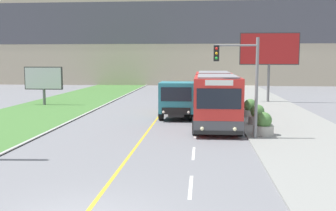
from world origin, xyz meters
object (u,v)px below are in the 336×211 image
(dump_truck, at_px, (178,100))
(planter_round_second, at_px, (257,116))
(billboard_large, at_px, (269,51))
(car_distant, at_px, (186,91))
(billboard_small, at_px, (44,79))
(planter_round_third, at_px, (250,109))
(traffic_light_mast, at_px, (243,75))
(planter_round_near, at_px, (264,125))
(city_bus, at_px, (215,97))

(dump_truck, distance_m, planter_round_second, 5.86)
(planter_round_second, bearing_deg, billboard_large, 77.95)
(dump_truck, height_order, car_distant, dump_truck)
(billboard_small, bearing_deg, car_distant, 34.95)
(car_distant, relative_size, planter_round_third, 3.48)
(planter_round_second, bearing_deg, dump_truck, 152.07)
(traffic_light_mast, bearing_deg, planter_round_near, 36.31)
(city_bus, relative_size, dump_truck, 1.80)
(city_bus, xyz_separation_m, billboard_large, (5.48, 12.19, 3.29))
(billboard_large, relative_size, planter_round_third, 5.35)
(planter_round_near, relative_size, planter_round_third, 1.00)
(car_distant, distance_m, planter_round_second, 18.87)
(billboard_small, bearing_deg, planter_round_second, -28.18)
(dump_truck, xyz_separation_m, planter_round_near, (4.99, -6.25, -0.67))
(traffic_light_mast, bearing_deg, billboard_large, 76.57)
(city_bus, xyz_separation_m, planter_round_second, (2.61, -1.23, -1.01))
(planter_round_near, bearing_deg, car_distant, 103.14)
(city_bus, relative_size, traffic_light_mast, 2.29)
(billboard_small, height_order, planter_round_second, billboard_small)
(billboard_large, bearing_deg, dump_truck, -126.83)
(traffic_light_mast, xyz_separation_m, planter_round_second, (1.40, 4.44, -2.73))
(traffic_light_mast, bearing_deg, car_distant, 99.58)
(dump_truck, bearing_deg, planter_round_second, -27.93)
(car_distant, distance_m, billboard_small, 15.25)
(car_distant, xyz_separation_m, planter_round_near, (5.06, -21.65, -0.07))
(city_bus, xyz_separation_m, car_distant, (-2.60, 16.90, -0.94))
(car_distant, relative_size, planter_round_second, 3.46)
(billboard_large, bearing_deg, billboard_small, -169.05)
(city_bus, relative_size, car_distant, 2.78)
(car_distant, xyz_separation_m, billboard_large, (8.08, -4.71, 4.24))
(planter_round_near, bearing_deg, billboard_large, 79.90)
(dump_truck, relative_size, planter_round_near, 5.38)
(billboard_small, distance_m, planter_round_near, 21.84)
(billboard_small, height_order, planter_round_near, billboard_small)
(dump_truck, height_order, planter_round_near, dump_truck)
(city_bus, relative_size, planter_round_near, 9.65)
(billboard_large, height_order, billboard_small, billboard_large)
(city_bus, height_order, traffic_light_mast, traffic_light_mast)
(traffic_light_mast, relative_size, planter_round_near, 4.22)
(city_bus, bearing_deg, billboard_large, 65.80)
(city_bus, relative_size, planter_round_third, 9.68)
(dump_truck, distance_m, billboard_large, 13.84)
(traffic_light_mast, bearing_deg, dump_truck, 117.57)
(traffic_light_mast, height_order, billboard_small, traffic_light_mast)
(dump_truck, bearing_deg, city_bus, -30.63)
(car_distant, height_order, billboard_small, billboard_small)
(billboard_large, height_order, planter_round_near, billboard_large)
(planter_round_near, bearing_deg, city_bus, 117.35)
(dump_truck, distance_m, planter_round_near, 8.02)
(city_bus, distance_m, planter_round_second, 3.06)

